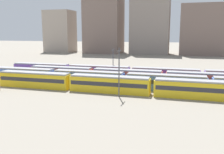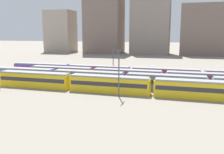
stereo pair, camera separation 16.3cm
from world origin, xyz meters
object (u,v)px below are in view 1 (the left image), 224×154
train_track_1 (166,82)px  train_track_3 (165,75)px  catenary_pole_0 (119,70)px  catenary_pole_1 (113,61)px

train_track_1 → train_track_3: bearing=94.6°
train_track_3 → catenary_pole_0: 20.62m
catenary_pole_0 → catenary_pole_1: 22.93m
catenary_pole_0 → train_track_3: bearing=66.6°
train_track_3 → catenary_pole_1: bearing=168.8°
train_track_3 → catenary_pole_1: 16.06m
catenary_pole_1 → train_track_1: bearing=-39.5°
train_track_1 → catenary_pole_1: size_ratio=10.79×
catenary_pole_1 → catenary_pole_0: bearing=-71.1°
train_track_1 → catenary_pole_1: (-16.32, 13.46, 2.96)m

